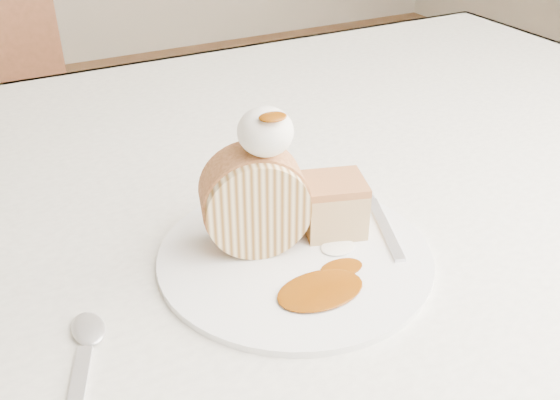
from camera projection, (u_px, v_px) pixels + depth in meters
table at (262, 245)px, 0.74m from camera, size 1.40×0.90×0.75m
plate at (295, 256)px, 0.56m from camera, size 0.31×0.31×0.01m
roulade_slice at (255, 201)px, 0.55m from camera, size 0.10×0.07×0.09m
cake_chunk at (334, 208)px, 0.58m from camera, size 0.07×0.06×0.05m
whipped_cream at (265, 132)px, 0.52m from camera, size 0.05×0.05×0.04m
caramel_drizzle at (273, 111)px, 0.49m from camera, size 0.02×0.02×0.01m
caramel_pool at (320, 290)px, 0.51m from camera, size 0.09×0.07×0.00m
fork at (385, 228)px, 0.59m from camera, size 0.07×0.14×0.00m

